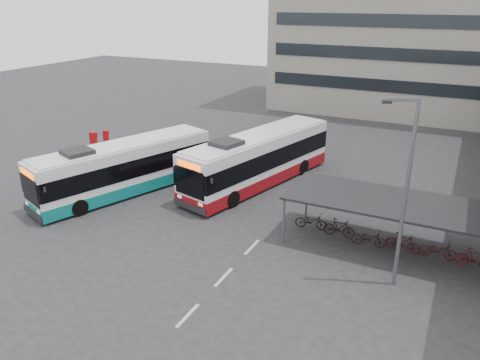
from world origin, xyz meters
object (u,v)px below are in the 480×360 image
at_px(pedestrian, 183,194).
at_px(bus_teal, 125,168).
at_px(bus_main, 258,159).
at_px(lamp_post, 404,185).

bearing_deg(pedestrian, bus_teal, 116.85).
bearing_deg(bus_teal, bus_main, 56.26).
xyz_separation_m(bus_teal, pedestrian, (4.52, -0.29, -0.83)).
bearing_deg(lamp_post, pedestrian, 145.01).
height_order(bus_teal, pedestrian, bus_teal).
xyz_separation_m(bus_main, pedestrian, (-2.42, -5.38, -0.91)).
relative_size(pedestrian, lamp_post, 0.19).
distance_m(bus_main, lamp_post, 13.33).
xyz_separation_m(bus_main, bus_teal, (-6.95, -5.09, -0.09)).
height_order(bus_teal, lamp_post, lamp_post).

